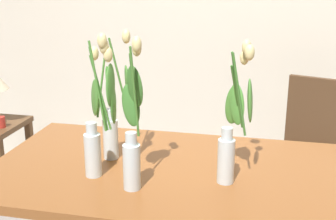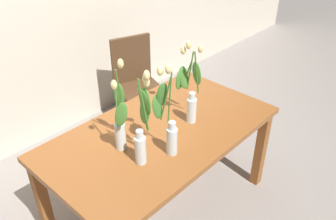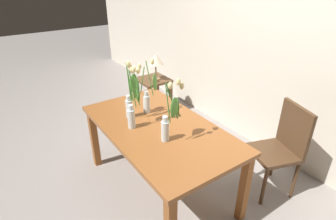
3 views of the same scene
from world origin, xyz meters
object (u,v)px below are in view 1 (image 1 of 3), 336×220
object	(u,v)px
dining_table	(175,188)
tulip_vase_3	(233,131)
tulip_vase_0	(132,139)
tulip_vase_1	(111,120)
tulip_vase_2	(100,124)
pillar_candle	(1,122)
dining_chair	(312,146)

from	to	relation	value
dining_table	tulip_vase_3	bearing A→B (deg)	-11.22
tulip_vase_0	tulip_vase_1	xyz separation A→B (m)	(-0.17, 0.24, -0.01)
tulip_vase_0	tulip_vase_3	size ratio (longest dim) A/B	1.04
dining_table	tulip_vase_0	size ratio (longest dim) A/B	2.75
tulip_vase_1	tulip_vase_3	xyz separation A→B (m)	(0.54, -0.10, 0.02)
tulip_vase_2	tulip_vase_0	bearing A→B (deg)	-21.24
tulip_vase_1	tulip_vase_2	world-z (taller)	tulip_vase_2
tulip_vase_2	tulip_vase_3	distance (m)	0.53
tulip_vase_0	tulip_vase_2	size ratio (longest dim) A/B	0.99
dining_table	tulip_vase_0	distance (m)	0.36
tulip_vase_1	tulip_vase_3	size ratio (longest dim) A/B	1.03
tulip_vase_2	pillar_candle	size ratio (longest dim) A/B	7.85
dining_table	pillar_candle	size ratio (longest dim) A/B	21.33
tulip_vase_0	dining_chair	size ratio (longest dim) A/B	0.63
dining_table	tulip_vase_0	world-z (taller)	tulip_vase_0
tulip_vase_0	dining_chair	world-z (taller)	tulip_vase_0
tulip_vase_1	tulip_vase_0	bearing A→B (deg)	-54.20
tulip_vase_3	pillar_candle	bearing A→B (deg)	152.03
tulip_vase_0	tulip_vase_2	distance (m)	0.17
dining_table	tulip_vase_2	world-z (taller)	tulip_vase_2
tulip_vase_0	tulip_vase_3	distance (m)	0.39
tulip_vase_2	tulip_vase_3	bearing A→B (deg)	8.80
dining_table	tulip_vase_2	distance (m)	0.44
tulip_vase_0	tulip_vase_2	xyz separation A→B (m)	(-0.15, 0.06, 0.03)
pillar_candle	tulip_vase_1	bearing A→B (deg)	-35.35
dining_table	tulip_vase_3	world-z (taller)	tulip_vase_3
tulip_vase_2	pillar_candle	bearing A→B (deg)	139.19
tulip_vase_0	dining_chair	bearing A→B (deg)	55.75
tulip_vase_3	pillar_candle	world-z (taller)	tulip_vase_3
tulip_vase_2	tulip_vase_3	size ratio (longest dim) A/B	1.05
dining_chair	pillar_candle	size ratio (longest dim) A/B	12.40
tulip_vase_1	tulip_vase_3	world-z (taller)	tulip_vase_1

